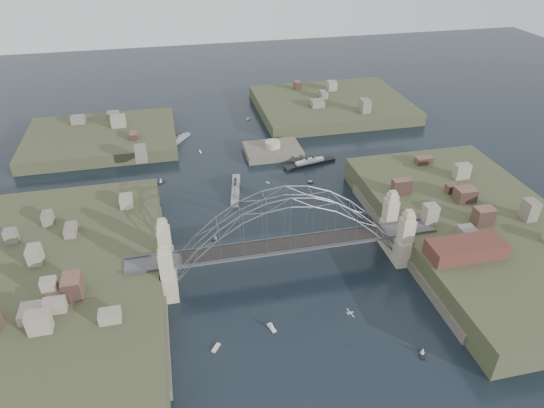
{
  "coord_description": "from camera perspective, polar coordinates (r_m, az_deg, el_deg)",
  "views": [
    {
      "loc": [
        -26.42,
        -99.27,
        85.9
      ],
      "look_at": [
        0.0,
        18.0,
        10.0
      ],
      "focal_mm": 31.89,
      "sensor_mm": 36.0,
      "label": 1
    }
  ],
  "objects": [
    {
      "name": "small_boat_j",
      "position": [
        114.5,
        -6.65,
        -16.52
      ],
      "size": [
        2.34,
        2.75,
        0.45
      ],
      "color": "silver",
      "rests_on": "ground"
    },
    {
      "name": "fort_island",
      "position": [
        193.82,
        0.08,
        5.85
      ],
      "size": [
        22.0,
        16.0,
        9.4
      ],
      "color": "#555045",
      "rests_on": "ground"
    },
    {
      "name": "headland_nw",
      "position": [
        214.13,
        -19.39,
        6.87
      ],
      "size": [
        60.0,
        45.0,
        9.0
      ],
      "primitive_type": "cube",
      "color": "#3B4126",
      "rests_on": "ground"
    },
    {
      "name": "naval_cruiser_near",
      "position": [
        167.86,
        -4.32,
        1.76
      ],
      "size": [
        6.4,
        20.4,
        6.07
      ],
      "color": "gray",
      "rests_on": "ground"
    },
    {
      "name": "small_boat_c",
      "position": [
        117.41,
        -0.06,
        -14.22
      ],
      "size": [
        1.83,
        3.17,
        2.38
      ],
      "color": "silver",
      "rests_on": "ground"
    },
    {
      "name": "ground",
      "position": [
        133.91,
        1.71,
        -7.65
      ],
      "size": [
        500.0,
        500.0,
        0.0
      ],
      "primitive_type": "plane",
      "color": "black",
      "rests_on": "ground"
    },
    {
      "name": "finger_pier",
      "position": [
        128.91,
        22.47,
        -12.2
      ],
      "size": [
        4.0,
        22.0,
        1.4
      ],
      "primitive_type": "cube",
      "color": "#4B4B4E",
      "rests_on": "ground"
    },
    {
      "name": "small_boat_h",
      "position": [
        197.2,
        -8.48,
        6.12
      ],
      "size": [
        1.05,
        2.28,
        0.45
      ],
      "color": "silver",
      "rests_on": "ground"
    },
    {
      "name": "ocean_liner",
      "position": [
        185.37,
        4.48,
        4.83
      ],
      "size": [
        21.12,
        7.22,
        5.15
      ],
      "color": "black",
      "rests_on": "ground"
    },
    {
      "name": "small_boat_e",
      "position": [
        177.11,
        -12.99,
        2.61
      ],
      "size": [
        3.57,
        2.24,
        2.38
      ],
      "color": "silver",
      "rests_on": "ground"
    },
    {
      "name": "wharf_shed",
      "position": [
        134.13,
        21.95,
        -4.92
      ],
      "size": [
        20.0,
        8.0,
        4.0
      ],
      "primitive_type": "cube",
      "color": "#592D26",
      "rests_on": "shore_east"
    },
    {
      "name": "small_boat_d",
      "position": [
        173.57,
        4.53,
        2.61
      ],
      "size": [
        2.19,
        1.15,
        1.43
      ],
      "color": "silver",
      "rests_on": "ground"
    },
    {
      "name": "small_boat_i",
      "position": [
        151.53,
        12.53,
        -3.08
      ],
      "size": [
        2.37,
        2.58,
        0.45
      ],
      "color": "silver",
      "rests_on": "ground"
    },
    {
      "name": "naval_cruiser_far",
      "position": [
        207.9,
        -10.87,
        7.49
      ],
      "size": [
        9.94,
        12.66,
        4.8
      ],
      "color": "gray",
      "rests_on": "ground"
    },
    {
      "name": "small_boat_b",
      "position": [
        159.16,
        4.64,
        -0.45
      ],
      "size": [
        1.56,
        1.51,
        0.45
      ],
      "color": "silver",
      "rests_on": "ground"
    },
    {
      "name": "aeroplane",
      "position": [
        114.89,
        9.17,
        -12.59
      ],
      "size": [
        1.69,
        3.04,
        0.44
      ],
      "color": "silver"
    },
    {
      "name": "shore_east",
      "position": [
        154.63,
        22.83,
        -3.5
      ],
      "size": [
        50.5,
        90.0,
        12.0
      ],
      "color": "#3B4126",
      "rests_on": "ground"
    },
    {
      "name": "shore_west",
      "position": [
        133.62,
        -23.25,
        -9.86
      ],
      "size": [
        50.5,
        90.0,
        12.0
      ],
      "color": "#3B4126",
      "rests_on": "ground"
    },
    {
      "name": "small_boat_f",
      "position": [
        172.84,
        -0.53,
        2.52
      ],
      "size": [
        1.22,
        1.35,
        0.45
      ],
      "color": "silver",
      "rests_on": "ground"
    },
    {
      "name": "small_boat_a",
      "position": [
        144.77,
        -6.72,
        -3.94
      ],
      "size": [
        2.05,
        1.97,
        2.38
      ],
      "color": "silver",
      "rests_on": "ground"
    },
    {
      "name": "small_boat_g",
      "position": [
        117.09,
        17.33,
        -16.36
      ],
      "size": [
        1.92,
        3.17,
        2.38
      ],
      "color": "silver",
      "rests_on": "ground"
    },
    {
      "name": "bridge",
      "position": [
        126.36,
        1.8,
        -3.36
      ],
      "size": [
        84.0,
        13.8,
        24.6
      ],
      "color": "#4B4B4E",
      "rests_on": "ground"
    },
    {
      "name": "small_boat_l",
      "position": [
        156.45,
        -15.07,
        -2.17
      ],
      "size": [
        0.86,
        2.43,
        1.43
      ],
      "color": "silver",
      "rests_on": "ground"
    },
    {
      "name": "small_boat_k",
      "position": [
        226.42,
        -2.81,
        10.01
      ],
      "size": [
        2.16,
        1.91,
        1.43
      ],
      "color": "silver",
      "rests_on": "ground"
    },
    {
      "name": "headland_ne",
      "position": [
        238.5,
        7.01,
        11.11
      ],
      "size": [
        70.0,
        55.0,
        9.5
      ],
      "primitive_type": "cube",
      "color": "#3B4126",
      "rests_on": "ground"
    }
  ]
}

